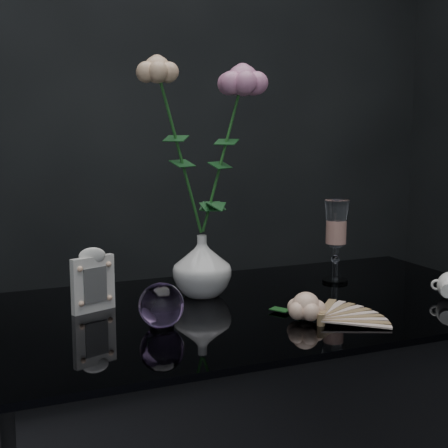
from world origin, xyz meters
name	(u,v)px	position (x,y,z in m)	size (l,w,h in m)	color
vase	(202,266)	(-0.10, 0.15, 0.83)	(0.12, 0.12, 0.13)	silver
wine_glass	(336,241)	(0.23, 0.15, 0.86)	(0.06, 0.06, 0.19)	white
picture_frame	(93,280)	(-0.33, 0.13, 0.82)	(0.09, 0.07, 0.12)	white
paperweight	(161,305)	(-0.24, -0.02, 0.80)	(0.08, 0.08, 0.08)	#B887DB
paper_fan	(321,319)	(0.03, -0.12, 0.77)	(0.24, 0.19, 0.03)	beige
loose_rose	(306,306)	(0.02, -0.08, 0.79)	(0.12, 0.16, 0.05)	beige
roses	(206,137)	(-0.08, 0.16, 1.09)	(0.27, 0.11, 0.40)	#E7B78E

